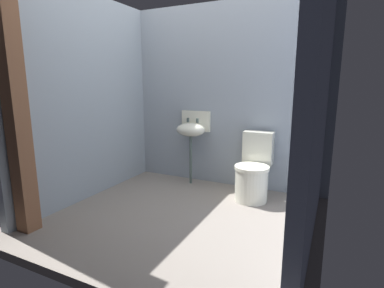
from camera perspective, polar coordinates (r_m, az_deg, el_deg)
ground_plane at (r=3.29m, az=-2.16°, el=-13.63°), size 2.82×2.61×0.08m
wall_back at (r=4.03m, az=5.51°, el=9.03°), size 2.82×0.10×2.37m
wall_left at (r=3.82m, az=-18.73°, el=8.35°), size 0.10×2.41×2.37m
wall_right at (r=2.73m, az=22.98°, el=7.05°), size 0.10×2.41×2.37m
wooden_door_post at (r=3.03m, az=-30.79°, el=6.70°), size 0.15×0.15×2.37m
toilet_near_wall at (r=3.63m, az=11.69°, el=-5.32°), size 0.41×0.60×0.78m
sink at (r=4.01m, az=-0.09°, el=2.87°), size 0.42×0.35×0.99m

